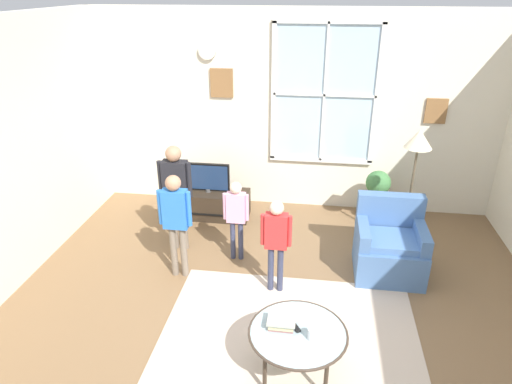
{
  "coord_description": "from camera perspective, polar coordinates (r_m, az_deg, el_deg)",
  "views": [
    {
      "loc": [
        0.35,
        -3.43,
        3.09
      ],
      "look_at": [
        -0.25,
        0.8,
        1.1
      ],
      "focal_mm": 31.74,
      "sensor_mm": 36.0,
      "label": 1
    }
  ],
  "objects": [
    {
      "name": "book_stack",
      "position": [
        3.99,
        3.23,
        -16.06
      ],
      "size": [
        0.24,
        0.18,
        0.08
      ],
      "color": "#A56264",
      "rests_on": "coffee_table"
    },
    {
      "name": "armchair",
      "position": [
        5.47,
        16.44,
        -6.6
      ],
      "size": [
        0.76,
        0.74,
        0.87
      ],
      "color": "#476B9E",
      "rests_on": "ground_plane"
    },
    {
      "name": "ground_plane",
      "position": [
        4.64,
        1.76,
        -17.05
      ],
      "size": [
        6.3,
        6.26,
        0.02
      ],
      "primitive_type": "cube",
      "color": "brown"
    },
    {
      "name": "coffee_table",
      "position": [
        3.99,
        5.29,
        -17.41
      ],
      "size": [
        0.84,
        0.84,
        0.44
      ],
      "color": "#99B2B7",
      "rests_on": "ground_plane"
    },
    {
      "name": "person_pink_shirt",
      "position": [
        5.32,
        -2.51,
        -2.53
      ],
      "size": [
        0.31,
        0.14,
        1.02
      ],
      "color": "#333851",
      "rests_on": "ground_plane"
    },
    {
      "name": "potted_plant_by_window",
      "position": [
        6.55,
        15.0,
        -0.18
      ],
      "size": [
        0.34,
        0.34,
        0.74
      ],
      "color": "#4C565B",
      "rests_on": "ground_plane"
    },
    {
      "name": "remote_near_books",
      "position": [
        4.01,
        4.93,
        -16.52
      ],
      "size": [
        0.11,
        0.14,
        0.02
      ],
      "primitive_type": "cube",
      "rotation": [
        0.0,
        0.0,
        0.56
      ],
      "color": "black",
      "rests_on": "coffee_table"
    },
    {
      "name": "back_wall",
      "position": [
        6.54,
        4.94,
        10.04
      ],
      "size": [
        5.7,
        0.17,
        2.82
      ],
      "color": "silver",
      "rests_on": "ground_plane"
    },
    {
      "name": "person_blue_shirt",
      "position": [
        5.02,
        -10.09,
        -2.86
      ],
      "size": [
        0.38,
        0.17,
        1.25
      ],
      "color": "#726656",
      "rests_on": "ground_plane"
    },
    {
      "name": "cup",
      "position": [
        3.89,
        7.17,
        -17.31
      ],
      "size": [
        0.09,
        0.09,
        0.1
      ],
      "primitive_type": "cylinder",
      "color": "white",
      "rests_on": "coffee_table"
    },
    {
      "name": "person_black_shirt",
      "position": [
        5.53,
        -10.06,
        0.69
      ],
      "size": [
        0.41,
        0.19,
        1.37
      ],
      "color": "#726656",
      "rests_on": "ground_plane"
    },
    {
      "name": "television",
      "position": [
        6.37,
        -6.12,
        1.86
      ],
      "size": [
        0.62,
        0.08,
        0.43
      ],
      "color": "#4C4C4C",
      "rests_on": "tv_stand"
    },
    {
      "name": "area_rug",
      "position": [
        4.44,
        4.05,
        -19.15
      ],
      "size": [
        2.46,
        2.24,
        0.01
      ],
      "primitive_type": "cube",
      "color": "#C6B29E",
      "rests_on": "ground_plane"
    },
    {
      "name": "floor_lamp",
      "position": [
        5.62,
        19.64,
        4.87
      ],
      "size": [
        0.32,
        0.32,
        1.56
      ],
      "color": "black",
      "rests_on": "ground_plane"
    },
    {
      "name": "tv_stand",
      "position": [
        6.55,
        -5.95,
        -1.49
      ],
      "size": [
        1.15,
        0.45,
        0.39
      ],
      "color": "#2D2319",
      "rests_on": "ground_plane"
    },
    {
      "name": "person_red_shirt",
      "position": [
        4.75,
        2.56,
        -5.59
      ],
      "size": [
        0.33,
        0.15,
        1.09
      ],
      "color": "#333851",
      "rests_on": "ground_plane"
    }
  ]
}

